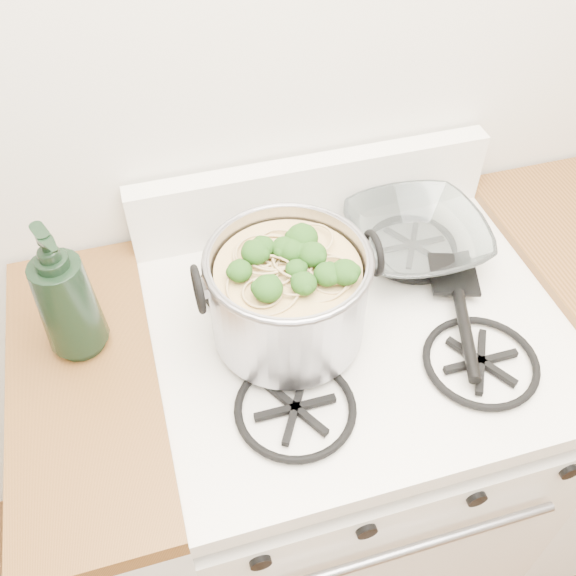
% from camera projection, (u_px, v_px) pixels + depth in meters
% --- Properties ---
extents(gas_range, '(0.76, 0.66, 0.92)m').
position_uv_depth(gas_range, '(344.00, 448.00, 1.54)').
color(gas_range, white).
rests_on(gas_range, ground).
extents(counter_left, '(0.25, 0.65, 0.92)m').
position_uv_depth(counter_left, '(130.00, 499.00, 1.43)').
color(counter_left, silver).
rests_on(counter_left, ground).
extents(stock_pot, '(0.31, 0.28, 0.19)m').
position_uv_depth(stock_pot, '(288.00, 294.00, 1.09)').
color(stock_pot, '#95959D').
rests_on(stock_pot, gas_range).
extents(spatula, '(0.37, 0.39, 0.02)m').
position_uv_depth(spatula, '(454.00, 272.00, 1.24)').
color(spatula, black).
rests_on(spatula, gas_range).
extents(glass_bowl, '(0.11, 0.11, 0.03)m').
position_uv_depth(glass_bowl, '(414.00, 244.00, 1.29)').
color(glass_bowl, white).
rests_on(glass_bowl, gas_range).
extents(bottle, '(0.14, 0.14, 0.27)m').
position_uv_depth(bottle, '(63.00, 292.00, 1.04)').
color(bottle, black).
rests_on(bottle, counter_left).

